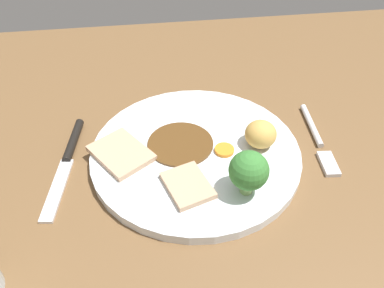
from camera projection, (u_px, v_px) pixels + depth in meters
The scene contains 10 objects.
dining_table at pixel (193, 154), 56.14cm from camera, with size 120.00×84.00×3.60cm, color brown.
dinner_plate at pixel (192, 153), 52.59cm from camera, with size 28.93×28.93×1.40cm, color white.
gravy_pool at pixel (180, 144), 52.78cm from camera, with size 9.24×9.24×0.30cm, color #563819.
meat_slice_main at pixel (188, 185), 46.65cm from camera, with size 6.38×4.96×0.80cm, color tan.
meat_slice_under at pixel (121, 153), 51.00cm from camera, with size 8.09×6.10×0.80cm, color tan.
roast_potato_left at pixel (261, 134), 51.61cm from camera, with size 4.38×4.36×3.80cm, color tan.
carrot_coin_front at pixel (224, 150), 51.66cm from camera, with size 2.69×2.69×0.50cm, color orange.
broccoli_floret at pixel (249, 171), 44.13cm from camera, with size 4.82×4.82×6.05cm.
fork at pixel (318, 140), 55.12cm from camera, with size 2.81×15.32×0.90cm.
knife at pixel (68, 157), 52.38cm from camera, with size 4.11×18.52×1.20cm.
Camera 1 is at (5.89, 40.36, 40.39)cm, focal length 35.31 mm.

